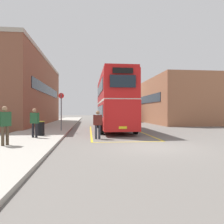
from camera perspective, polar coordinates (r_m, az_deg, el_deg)
ground_plane at (r=24.44m, az=0.67°, el=-3.74°), size 135.60×135.60×0.00m
sidewalk_left at (r=26.88m, az=-13.88°, el=-3.23°), size 4.00×57.60×0.14m
brick_building_left at (r=29.58m, az=-21.86°, el=4.98°), size 5.64×21.23×8.29m
depot_building_right at (r=33.97m, az=16.09°, el=2.56°), size 9.02×17.93×6.15m
double_decker_bus at (r=18.99m, az=0.45°, el=2.72°), size 2.80×10.38×4.75m
single_deck_bus at (r=37.08m, az=3.06°, el=0.14°), size 3.31×8.80×3.02m
pedestrian_boarding at (r=13.19m, az=-3.78°, el=-2.79°), size 0.55×0.36×1.71m
pedestrian_waiting_near at (r=13.47m, az=-19.66°, el=-2.16°), size 0.55×0.36×1.70m
pedestrian_waiting_far at (r=10.90m, az=-26.31°, el=-2.47°), size 0.47×0.54×1.77m
litter_bin at (r=14.54m, az=-18.25°, el=-4.09°), size 0.50×0.50×0.90m
bus_stop_sign at (r=17.69m, az=-13.20°, el=0.98°), size 0.44×0.13×2.99m
bay_marking_yellow at (r=17.16m, az=1.20°, el=-5.40°), size 4.19×12.37×0.01m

